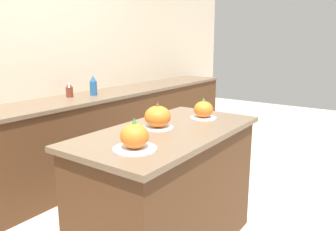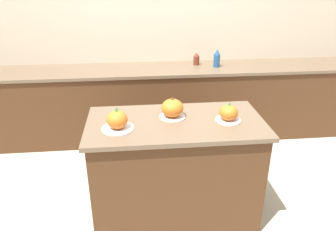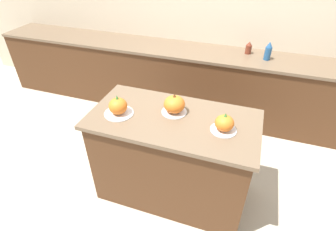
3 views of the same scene
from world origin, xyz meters
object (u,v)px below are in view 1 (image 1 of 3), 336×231
pumpkin_cake_center (158,117)px  bottle_tall (93,86)px  pumpkin_cake_left (135,137)px  bottle_short (69,90)px  pumpkin_cake_right (203,110)px

pumpkin_cake_center → bottle_tall: bottle_tall is taller
pumpkin_cake_left → pumpkin_cake_center: pumpkin_cake_center is taller
pumpkin_cake_left → bottle_tall: bottle_tall is taller
bottle_tall → pumpkin_cake_left: bearing=-125.8°
pumpkin_cake_left → bottle_tall: 1.90m
pumpkin_cake_center → bottle_short: (0.47, 1.49, -0.00)m
bottle_short → bottle_tall: bearing=-27.7°
bottle_tall → pumpkin_cake_center: bearing=-116.6°
pumpkin_cake_left → pumpkin_cake_center: (0.42, 0.17, 0.01)m
pumpkin_cake_center → pumpkin_cake_right: bearing=-14.3°
pumpkin_cake_right → bottle_short: (0.04, 1.60, 0.01)m
pumpkin_cake_left → pumpkin_cake_right: 0.85m
pumpkin_cake_left → pumpkin_cake_right: pumpkin_cake_left is taller
pumpkin_cake_right → bottle_short: pumpkin_cake_right is taller
bottle_tall → bottle_short: 0.25m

